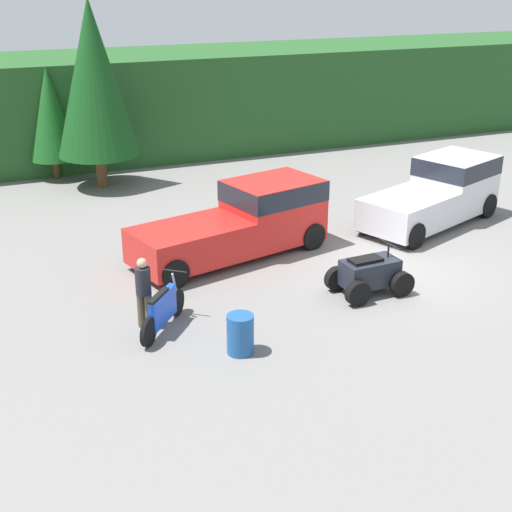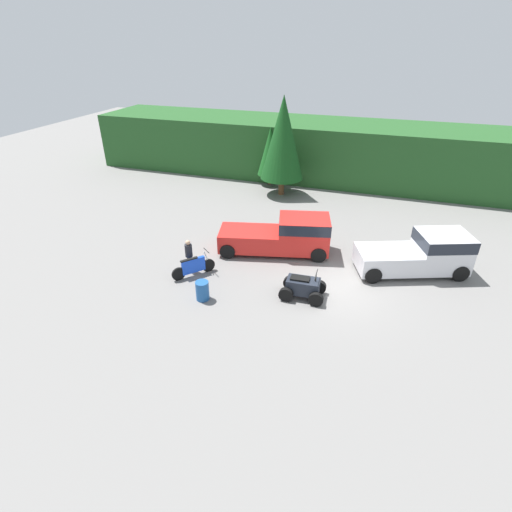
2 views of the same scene
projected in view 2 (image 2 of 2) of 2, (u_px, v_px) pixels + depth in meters
name	position (u px, v px, depth m)	size (l,w,h in m)	color
ground_plane	(337.00, 289.00, 18.14)	(80.00, 80.00, 0.00)	slate
hillside_backdrop	(370.00, 154.00, 30.33)	(44.00, 6.00, 4.24)	#235123
tree_left	(270.00, 151.00, 29.51)	(1.88, 1.88, 4.28)	brown
tree_mid_left	(283.00, 138.00, 26.87)	(2.98, 2.98, 6.76)	brown
pickup_truck_red	(285.00, 234.00, 20.73)	(5.97, 3.27, 2.00)	red
pickup_truck_second	(423.00, 253.00, 19.02)	(5.52, 3.66, 2.00)	silver
dirt_bike	(194.00, 267.00, 18.94)	(1.50, 1.74, 1.18)	black
quad_atv	(303.00, 287.00, 17.40)	(1.99, 1.28, 1.26)	black
rider_person	(189.00, 255.00, 19.06)	(0.50, 0.50, 1.70)	brown
steel_barrel	(202.00, 291.00, 17.28)	(0.58, 0.58, 0.88)	#1E5193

